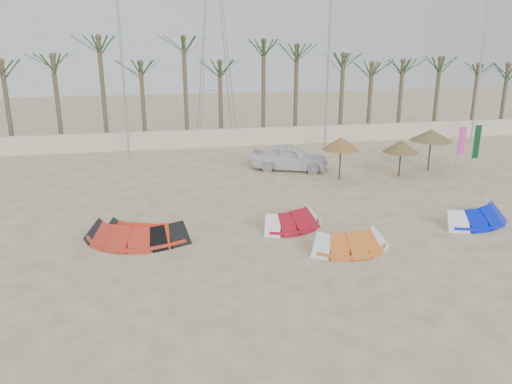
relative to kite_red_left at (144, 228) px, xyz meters
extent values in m
plane|color=beige|center=(4.81, -4.84, -0.42)|extent=(120.00, 120.00, 0.00)
cube|color=beige|center=(4.81, 17.16, 0.23)|extent=(60.00, 0.30, 1.30)
cylinder|color=brown|center=(-9.19, 18.66, 2.83)|extent=(0.32, 0.32, 6.50)
ellipsoid|color=#194719|center=(-9.19, 18.66, 6.08)|extent=(4.00, 4.00, 2.40)
cylinder|color=brown|center=(0.81, 18.66, 2.83)|extent=(0.32, 0.32, 6.50)
ellipsoid|color=#194719|center=(0.81, 18.66, 6.08)|extent=(4.00, 4.00, 2.40)
cylinder|color=brown|center=(10.81, 18.66, 2.83)|extent=(0.32, 0.32, 6.50)
ellipsoid|color=#194719|center=(10.81, 18.66, 6.08)|extent=(4.00, 4.00, 2.40)
cylinder|color=brown|center=(20.81, 18.66, 2.83)|extent=(0.32, 0.32, 6.50)
ellipsoid|color=#194719|center=(20.81, 18.66, 6.08)|extent=(4.00, 4.00, 2.40)
cylinder|color=brown|center=(28.81, 18.66, 2.83)|extent=(0.32, 0.32, 6.50)
ellipsoid|color=#194719|center=(28.81, 18.66, 6.08)|extent=(4.00, 4.00, 2.40)
cylinder|color=#A5A8AD|center=(-1.19, 15.16, 5.08)|extent=(0.14, 0.14, 11.00)
cylinder|color=#A5A8AD|center=(12.81, 15.16, 5.08)|extent=(0.14, 0.14, 11.00)
cylinder|color=#A5A8AD|center=(24.81, 15.16, 5.08)|extent=(0.14, 0.14, 11.00)
cylinder|color=red|center=(0.00, -0.31, -0.32)|extent=(3.14, 1.28, 0.20)
cube|color=black|center=(-1.47, -0.21, -0.17)|extent=(0.93, 1.24, 0.40)
cube|color=black|center=(1.47, -0.21, -0.17)|extent=(0.93, 1.24, 0.40)
cylinder|color=red|center=(-0.67, -0.45, -0.32)|extent=(3.05, 1.64, 0.20)
cube|color=black|center=(-2.15, -0.35, -0.17)|extent=(1.02, 1.25, 0.40)
cube|color=black|center=(0.82, -0.35, -0.17)|extent=(1.02, 1.25, 0.40)
cylinder|color=maroon|center=(6.18, -0.17, -0.32)|extent=(2.43, 1.33, 0.20)
cube|color=white|center=(5.00, -0.07, -0.17)|extent=(1.02, 1.25, 0.40)
cube|color=white|center=(7.35, -0.07, -0.17)|extent=(1.02, 1.25, 0.40)
cylinder|color=orange|center=(7.63, -2.92, -0.32)|extent=(2.73, 0.49, 0.20)
cube|color=white|center=(6.41, -2.82, -0.17)|extent=(0.71, 1.16, 0.40)
cube|color=white|center=(8.86, -2.82, -0.17)|extent=(0.71, 1.16, 0.40)
cylinder|color=#0419D4|center=(14.17, -1.08, -0.32)|extent=(3.15, 1.59, 0.20)
cube|color=white|center=(12.65, -0.98, -0.17)|extent=(1.01, 1.25, 0.40)
cube|color=white|center=(15.69, -0.98, -0.17)|extent=(1.01, 1.25, 0.40)
cylinder|color=#4C331E|center=(10.79, 6.75, 0.75)|extent=(0.10, 0.10, 2.34)
cone|color=#A66F38|center=(10.79, 6.75, 1.67)|extent=(2.10, 2.10, 0.70)
cylinder|color=#4C331E|center=(14.47, 6.76, 0.59)|extent=(0.10, 0.10, 2.02)
cone|color=olive|center=(14.47, 6.76, 1.35)|extent=(2.08, 2.08, 0.70)
cylinder|color=#4C331E|center=(16.80, 7.60, 0.80)|extent=(0.10, 0.10, 2.43)
cone|color=olive|center=(16.80, 7.60, 1.76)|extent=(2.56, 2.56, 0.70)
cylinder|color=#A5A8AD|center=(19.02, 8.15, 0.91)|extent=(0.04, 0.04, 2.66)
cube|color=#FF3DBA|center=(19.24, 8.15, 1.23)|extent=(0.42, 0.09, 1.73)
cylinder|color=#A5A8AD|center=(18.89, 6.49, 1.11)|extent=(0.04, 0.04, 3.05)
cube|color=#0B361D|center=(19.11, 6.49, 1.47)|extent=(0.42, 0.02, 1.98)
imported|color=white|center=(8.59, 9.44, 0.37)|extent=(4.97, 3.47, 1.57)
camera|label=1|loc=(0.69, -19.13, 7.26)|focal=35.00mm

